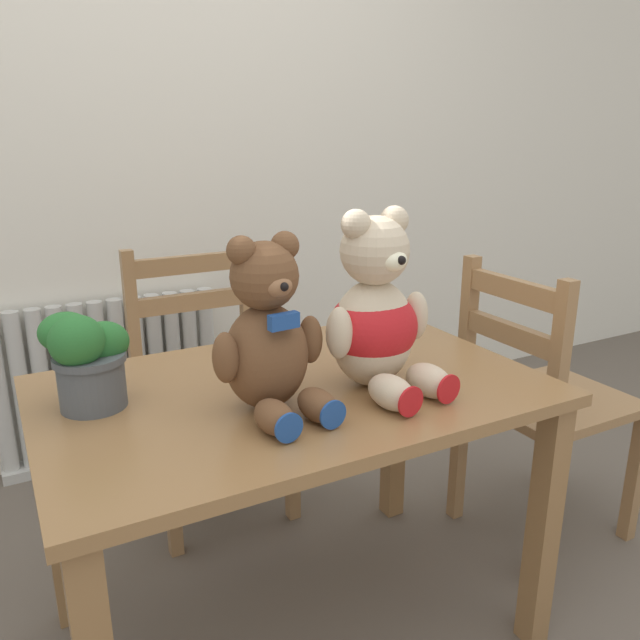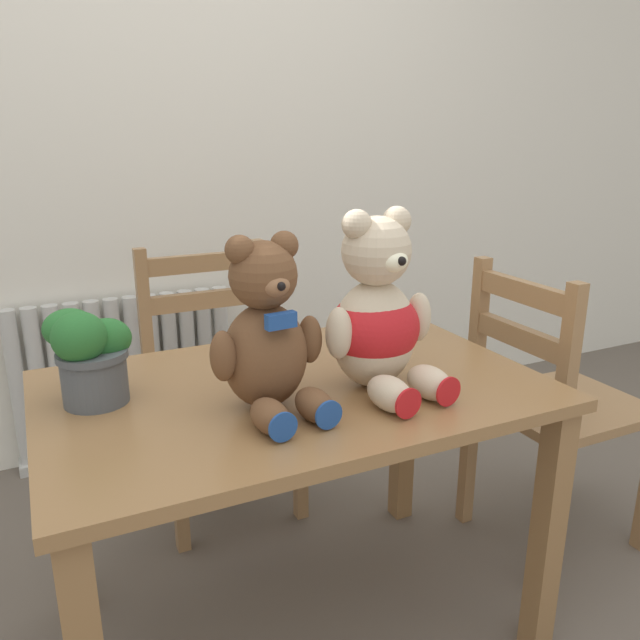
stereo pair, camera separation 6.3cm
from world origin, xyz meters
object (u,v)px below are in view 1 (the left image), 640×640
(teddy_bear_left, at_px, (269,337))
(potted_plant, at_px, (86,357))
(wooden_chair_behind, at_px, (208,380))
(wooden_chair_side, at_px, (540,403))
(teddy_bear_right, at_px, (376,318))

(teddy_bear_left, relative_size, potted_plant, 1.75)
(teddy_bear_left, xyz_separation_m, potted_plant, (-0.34, 0.19, -0.05))
(wooden_chair_behind, relative_size, wooden_chair_side, 0.99)
(potted_plant, bearing_deg, teddy_bear_left, -29.27)
(wooden_chair_behind, bearing_deg, wooden_chair_side, 141.86)
(teddy_bear_right, bearing_deg, wooden_chair_behind, -85.67)
(wooden_chair_side, xyz_separation_m, teddy_bear_right, (-0.69, -0.11, 0.40))
(wooden_chair_behind, height_order, teddy_bear_right, teddy_bear_right)
(teddy_bear_right, xyz_separation_m, potted_plant, (-0.61, 0.19, -0.05))
(wooden_chair_behind, relative_size, potted_plant, 4.19)
(wooden_chair_behind, xyz_separation_m, potted_plant, (-0.45, -0.59, 0.35))
(wooden_chair_side, height_order, teddy_bear_left, teddy_bear_left)
(wooden_chair_side, xyz_separation_m, teddy_bear_left, (-0.96, -0.11, 0.40))
(wooden_chair_side, bearing_deg, potted_plant, -93.52)
(wooden_chair_behind, distance_m, wooden_chair_side, 1.09)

